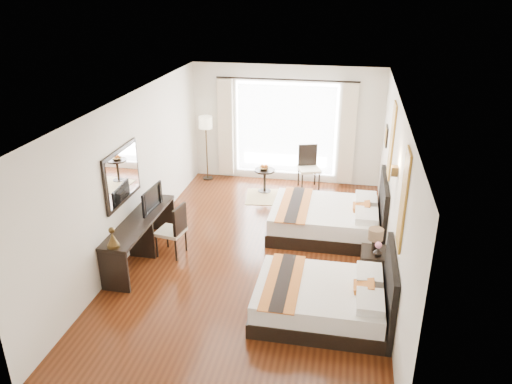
% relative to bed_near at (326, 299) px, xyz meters
% --- Properties ---
extents(floor, '(4.50, 7.50, 0.01)m').
position_rel_bed_near_xyz_m(floor, '(-1.32, 1.52, -0.29)').
color(floor, '#3D1A0B').
rests_on(floor, ground).
extents(ceiling, '(4.50, 7.50, 0.02)m').
position_rel_bed_near_xyz_m(ceiling, '(-1.32, 1.52, 2.50)').
color(ceiling, white).
rests_on(ceiling, wall_headboard).
extents(wall_headboard, '(0.01, 7.50, 2.80)m').
position_rel_bed_near_xyz_m(wall_headboard, '(0.92, 1.52, 1.11)').
color(wall_headboard, silver).
rests_on(wall_headboard, floor).
extents(wall_desk, '(0.01, 7.50, 2.80)m').
position_rel_bed_near_xyz_m(wall_desk, '(-3.57, 1.52, 1.11)').
color(wall_desk, silver).
rests_on(wall_desk, floor).
extents(wall_window, '(4.50, 0.01, 2.80)m').
position_rel_bed_near_xyz_m(wall_window, '(-1.32, 5.26, 1.11)').
color(wall_window, silver).
rests_on(wall_window, floor).
extents(wall_entry, '(4.50, 0.01, 2.80)m').
position_rel_bed_near_xyz_m(wall_entry, '(-1.32, -2.23, 1.11)').
color(wall_entry, silver).
rests_on(wall_entry, floor).
extents(window_glass, '(2.40, 0.02, 2.20)m').
position_rel_bed_near_xyz_m(window_glass, '(-1.32, 5.25, 1.01)').
color(window_glass, white).
rests_on(window_glass, wall_window).
extents(sheer_curtain, '(2.30, 0.02, 2.10)m').
position_rel_bed_near_xyz_m(sheer_curtain, '(-1.32, 5.19, 1.01)').
color(sheer_curtain, white).
rests_on(sheer_curtain, wall_window).
extents(drape_left, '(0.35, 0.14, 2.35)m').
position_rel_bed_near_xyz_m(drape_left, '(-2.77, 5.15, 0.99)').
color(drape_left, beige).
rests_on(drape_left, floor).
extents(drape_right, '(0.35, 0.14, 2.35)m').
position_rel_bed_near_xyz_m(drape_right, '(0.13, 5.15, 0.99)').
color(drape_right, beige).
rests_on(drape_right, floor).
extents(art_panel_near, '(0.03, 0.50, 1.35)m').
position_rel_bed_near_xyz_m(art_panel_near, '(0.91, 0.00, 1.66)').
color(art_panel_near, brown).
rests_on(art_panel_near, wall_headboard).
extents(art_panel_far, '(0.03, 0.50, 1.35)m').
position_rel_bed_near_xyz_m(art_panel_far, '(0.91, 2.62, 1.66)').
color(art_panel_far, brown).
rests_on(art_panel_far, wall_headboard).
extents(wall_sconce, '(0.10, 0.14, 0.14)m').
position_rel_bed_near_xyz_m(wall_sconce, '(0.87, 1.16, 1.63)').
color(wall_sconce, '#443318').
rests_on(wall_sconce, wall_headboard).
extents(mirror_frame, '(0.04, 1.25, 0.95)m').
position_rel_bed_near_xyz_m(mirror_frame, '(-3.54, 1.08, 1.26)').
color(mirror_frame, black).
rests_on(mirror_frame, wall_desk).
extents(mirror_glass, '(0.01, 1.12, 0.82)m').
position_rel_bed_near_xyz_m(mirror_glass, '(-3.52, 1.08, 1.26)').
color(mirror_glass, white).
rests_on(mirror_glass, mirror_frame).
extents(bed_near, '(1.96, 1.53, 1.10)m').
position_rel_bed_near_xyz_m(bed_near, '(0.00, 0.00, 0.00)').
color(bed_near, black).
rests_on(bed_near, floor).
extents(bed_far, '(2.15, 1.67, 1.21)m').
position_rel_bed_near_xyz_m(bed_far, '(-0.09, 2.62, 0.03)').
color(bed_far, black).
rests_on(bed_far, floor).
extents(nightstand, '(0.42, 0.52, 0.50)m').
position_rel_bed_near_xyz_m(nightstand, '(0.71, 1.16, -0.04)').
color(nightstand, black).
rests_on(nightstand, floor).
extents(table_lamp, '(0.25, 0.25, 0.39)m').
position_rel_bed_near_xyz_m(table_lamp, '(0.70, 1.21, 0.48)').
color(table_lamp, black).
rests_on(table_lamp, nightstand).
extents(vase, '(0.17, 0.17, 0.14)m').
position_rel_bed_near_xyz_m(vase, '(0.74, 1.03, 0.28)').
color(vase, black).
rests_on(vase, nightstand).
extents(console_desk, '(0.50, 2.20, 0.76)m').
position_rel_bed_near_xyz_m(console_desk, '(-3.31, 1.08, 0.09)').
color(console_desk, black).
rests_on(console_desk, floor).
extents(television, '(0.15, 0.75, 0.43)m').
position_rel_bed_near_xyz_m(television, '(-3.29, 1.49, 0.68)').
color(television, black).
rests_on(television, console_desk).
extents(bronze_figurine, '(0.22, 0.22, 0.30)m').
position_rel_bed_near_xyz_m(bronze_figurine, '(-3.31, 0.09, 0.62)').
color(bronze_figurine, '#443318').
rests_on(bronze_figurine, console_desk).
extents(desk_chair, '(0.52, 0.52, 0.97)m').
position_rel_bed_near_xyz_m(desk_chair, '(-2.81, 1.29, 0.01)').
color(desk_chair, beige).
rests_on(desk_chair, floor).
extents(floor_lamp, '(0.32, 0.32, 1.58)m').
position_rel_bed_near_xyz_m(floor_lamp, '(-3.21, 4.95, 1.05)').
color(floor_lamp, black).
rests_on(floor_lamp, floor).
extents(side_table, '(0.48, 0.48, 0.55)m').
position_rel_bed_near_xyz_m(side_table, '(-1.68, 4.42, -0.01)').
color(side_table, black).
rests_on(side_table, floor).
extents(fruit_bowl, '(0.27, 0.27, 0.06)m').
position_rel_bed_near_xyz_m(fruit_bowl, '(-1.70, 4.41, 0.29)').
color(fruit_bowl, '#413017').
rests_on(fruit_bowl, side_table).
extents(window_chair, '(0.60, 0.60, 1.03)m').
position_rel_bed_near_xyz_m(window_chair, '(-0.71, 4.84, 0.03)').
color(window_chair, beige).
rests_on(window_chair, floor).
extents(jute_rug, '(1.47, 1.10, 0.01)m').
position_rel_bed_near_xyz_m(jute_rug, '(-1.37, 4.14, -0.28)').
color(jute_rug, tan).
rests_on(jute_rug, floor).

